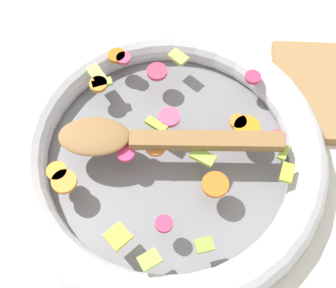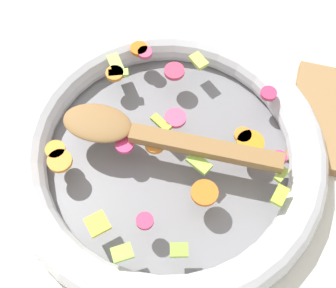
% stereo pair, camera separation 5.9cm
% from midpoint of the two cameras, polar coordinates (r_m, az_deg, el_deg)
% --- Properties ---
extents(ground_plane, '(4.00, 4.00, 0.00)m').
position_cam_midpoint_polar(ground_plane, '(0.64, -2.65, -2.36)').
color(ground_plane, silver).
extents(skillet, '(0.42, 0.42, 0.05)m').
position_cam_midpoint_polar(skillet, '(0.62, -2.74, -1.48)').
color(skillet, slate).
rests_on(skillet, ground_plane).
extents(chopped_vegetables, '(0.31, 0.32, 0.01)m').
position_cam_midpoint_polar(chopped_vegetables, '(0.60, -3.28, 0.78)').
color(chopped_vegetables, orange).
rests_on(chopped_vegetables, skillet).
extents(wooden_spoon, '(0.28, 0.06, 0.01)m').
position_cam_midpoint_polar(wooden_spoon, '(0.59, -5.70, 0.36)').
color(wooden_spoon, olive).
rests_on(wooden_spoon, chopped_vegetables).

